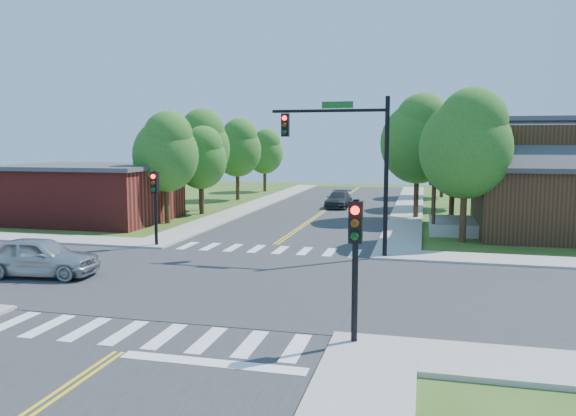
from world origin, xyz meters
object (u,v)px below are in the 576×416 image
(signal_pole_se, at_px, (355,244))
(house_ne, at_px, (571,176))
(signal_mast_ne, at_px, (348,150))
(signal_pole_nw, at_px, (155,194))
(car_dgrey, at_px, (339,200))
(car_silver, at_px, (39,258))

(signal_pole_se, distance_m, house_ne, 22.03)
(signal_mast_ne, xyz_separation_m, signal_pole_se, (1.69, -11.21, -2.19))
(signal_mast_ne, xyz_separation_m, signal_pole_nw, (-9.51, -0.01, -2.19))
(signal_pole_se, bearing_deg, signal_pole_nw, 135.00)
(signal_pole_se, bearing_deg, house_ne, 64.42)
(signal_mast_ne, height_order, house_ne, signal_mast_ne)
(signal_mast_ne, relative_size, signal_pole_nw, 1.89)
(signal_pole_nw, height_order, car_dgrey, signal_pole_nw)
(signal_pole_se, distance_m, car_dgrey, 30.38)
(signal_pole_nw, bearing_deg, signal_pole_se, -45.00)
(car_dgrey, bearing_deg, signal_pole_se, -80.85)
(car_dgrey, bearing_deg, car_silver, -107.31)
(signal_mast_ne, bearing_deg, signal_pole_nw, -179.93)
(signal_pole_nw, distance_m, house_ne, 22.45)
(signal_pole_nw, bearing_deg, signal_mast_ne, 0.07)
(car_dgrey, bearing_deg, signal_mast_ne, -80.41)
(signal_mast_ne, relative_size, house_ne, 0.55)
(signal_pole_nw, bearing_deg, car_silver, -103.02)
(signal_mast_ne, xyz_separation_m, car_dgrey, (-3.20, 18.70, -4.22))
(car_silver, xyz_separation_m, car_dgrey, (7.86, 25.41, -0.14))
(signal_pole_nw, bearing_deg, car_dgrey, 71.37)
(car_silver, height_order, car_dgrey, car_silver)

